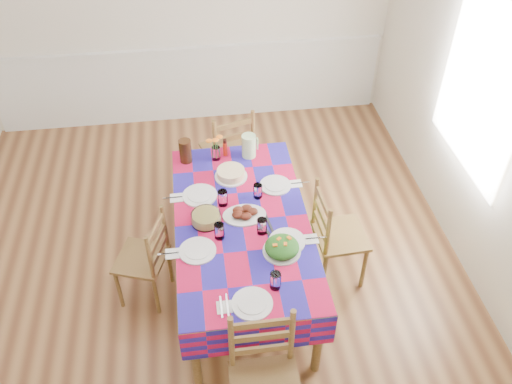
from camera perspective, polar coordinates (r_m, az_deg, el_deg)
room at (r=3.88m, az=-6.27°, el=4.39°), size 4.58×5.08×2.78m
wainscot at (r=6.44m, az=-6.92°, el=11.46°), size 4.41×0.06×0.92m
window_right at (r=4.62m, az=22.59°, el=10.07°), size 0.00×1.40×1.40m
dining_table at (r=4.23m, az=-1.49°, el=-3.80°), size 1.04×1.93×0.75m
setting_near_head at (r=3.66m, az=0.39°, el=-10.81°), size 0.45×0.30×0.13m
setting_left_near at (r=3.98m, az=-5.43°, el=-5.42°), size 0.50×0.30×0.13m
setting_left_far at (r=4.35m, az=-5.17°, el=-0.45°), size 0.51×0.31×0.14m
setting_right_near at (r=4.02m, az=2.42°, el=-4.60°), size 0.51×0.30×0.13m
setting_right_far at (r=4.42m, az=1.47°, el=0.51°), size 0.49×0.28×0.12m
meat_platter at (r=4.19m, az=-1.24°, el=-2.28°), size 0.34×0.24×0.07m
salad_platter at (r=3.92m, az=2.74°, el=-5.84°), size 0.28×0.28×0.12m
pasta_bowl at (r=4.15m, az=-5.28°, el=-2.74°), size 0.23×0.23×0.08m
cake at (r=4.54m, az=-2.66°, el=1.94°), size 0.28×0.28×0.08m
serving_utensils at (r=4.14m, az=1.03°, el=-3.41°), size 0.15×0.33×0.01m
flower_vase at (r=4.71m, az=-4.26°, el=4.46°), size 0.15×0.12×0.24m
hot_sauce at (r=4.76m, az=-3.28°, el=4.72°), size 0.04×0.04×0.17m
green_pitcher at (r=4.73m, az=-0.76°, el=4.88°), size 0.12×0.12×0.21m
tea_pitcher at (r=4.71m, az=-7.44°, el=4.31°), size 0.11×0.11×0.21m
name_card at (r=3.58m, az=0.30°, el=-13.05°), size 0.07×0.02×0.02m
chair_near at (r=3.64m, az=0.92°, el=-19.29°), size 0.44×0.42×1.00m
chair_far at (r=5.26m, az=-2.86°, el=4.18°), size 0.54×0.53×1.00m
chair_left at (r=4.41m, az=-11.52°, el=-6.95°), size 0.48×0.49×0.88m
chair_right at (r=4.49m, az=8.35°, el=-4.59°), size 0.42×0.44×0.96m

